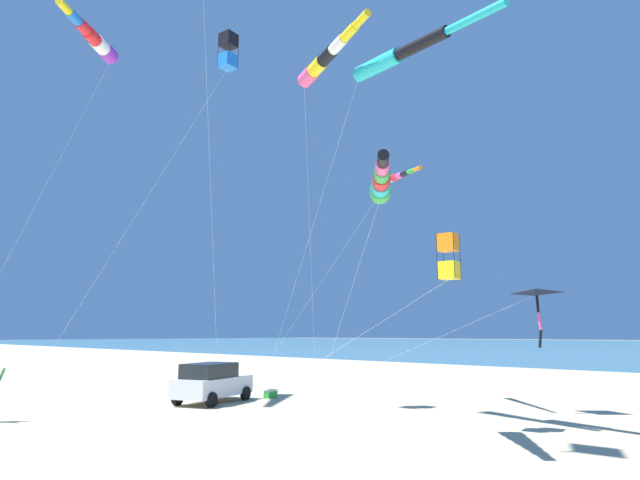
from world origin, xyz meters
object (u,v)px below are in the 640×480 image
(kite_windsock_black_fish_shape, at_px, (400,54))
(kite_windsock_orange_high_right, at_px, (324,60))
(kite_windsock_small_distant, at_px, (398,176))
(kite_box_purple_drifting, at_px, (228,52))
(cooler_box, at_px, (271,394))
(kite_windsock_teal_far_right, at_px, (381,182))
(kite_delta_magenta_far_left, at_px, (536,293))
(parked_car, at_px, (212,382))
(kite_box_red_high_left, at_px, (448,257))
(kite_windsock_green_low_center, at_px, (94,39))

(kite_windsock_black_fish_shape, bearing_deg, kite_windsock_orange_high_right, 92.52)
(kite_windsock_small_distant, xyz_separation_m, kite_box_purple_drifting, (-7.22, 4.29, 5.42))
(cooler_box, distance_m, kite_windsock_small_distant, 12.68)
(kite_windsock_teal_far_right, bearing_deg, kite_delta_magenta_far_left, -4.08)
(cooler_box, bearing_deg, kite_windsock_small_distant, -70.08)
(parked_car, distance_m, kite_windsock_black_fish_shape, 16.85)
(kite_windsock_small_distant, distance_m, kite_windsock_orange_high_right, 7.09)
(kite_box_red_high_left, bearing_deg, kite_windsock_teal_far_right, 174.18)
(kite_windsock_orange_high_right, bearing_deg, kite_box_red_high_left, -69.14)
(kite_windsock_small_distant, xyz_separation_m, kite_windsock_black_fish_shape, (-5.96, -4.58, 2.34))
(kite_box_red_high_left, bearing_deg, kite_windsock_orange_high_right, 110.86)
(cooler_box, xyz_separation_m, kite_windsock_green_low_center, (-8.06, 5.37, 18.44))
(kite_delta_magenta_far_left, bearing_deg, kite_windsock_teal_far_right, 175.92)
(kite_windsock_green_low_center, relative_size, kite_windsock_teal_far_right, 1.73)
(cooler_box, xyz_separation_m, kite_box_purple_drifting, (-4.84, -2.27, 16.01))
(cooler_box, bearing_deg, kite_box_red_high_left, -99.89)
(kite_windsock_green_low_center, distance_m, kite_delta_magenta_far_left, 25.45)
(kite_box_red_high_left, distance_m, kite_windsock_black_fish_shape, 7.47)
(cooler_box, distance_m, kite_windsock_teal_far_right, 14.88)
(kite_delta_magenta_far_left, distance_m, kite_windsock_teal_far_right, 10.00)
(kite_delta_magenta_far_left, bearing_deg, cooler_box, 108.87)
(parked_car, xyz_separation_m, kite_windsock_green_low_center, (-4.83, 4.88, 17.70))
(kite_windsock_green_low_center, height_order, kite_windsock_black_fish_shape, kite_windsock_green_low_center)
(cooler_box, xyz_separation_m, kite_windsock_orange_high_right, (-3.74, -7.49, 14.05))
(kite_windsock_orange_high_right, relative_size, kite_windsock_teal_far_right, 1.33)
(kite_windsock_green_low_center, distance_m, kite_windsock_black_fish_shape, 17.97)
(kite_windsock_green_low_center, bearing_deg, kite_box_purple_drifting, -67.15)
(kite_box_purple_drifting, distance_m, kite_windsock_teal_far_right, 12.44)
(kite_windsock_orange_high_right, height_order, kite_box_purple_drifting, kite_box_purple_drifting)
(cooler_box, relative_size, kite_windsock_teal_far_right, 0.06)
(kite_windsock_orange_high_right, bearing_deg, cooler_box, 63.47)
(kite_windsock_green_low_center, xyz_separation_m, kite_box_purple_drifting, (3.22, -7.64, -2.42))
(parked_car, xyz_separation_m, kite_windsock_black_fish_shape, (-0.35, -11.63, 12.19))
(parked_car, bearing_deg, kite_windsock_teal_far_right, -99.88)
(kite_windsock_orange_high_right, distance_m, kite_delta_magenta_far_left, 13.14)
(kite_box_red_high_left, bearing_deg, kite_windsock_green_low_center, 109.16)
(kite_windsock_green_low_center, height_order, kite_delta_magenta_far_left, kite_windsock_green_low_center)
(cooler_box, height_order, kite_delta_magenta_far_left, kite_delta_magenta_far_left)
(kite_windsock_black_fish_shape, distance_m, kite_box_purple_drifting, 9.47)
(parked_car, height_order, kite_windsock_teal_far_right, kite_windsock_teal_far_right)
(kite_windsock_black_fish_shape, relative_size, kite_box_purple_drifting, 0.92)
(parked_car, height_order, cooler_box, parked_car)
(parked_car, xyz_separation_m, kite_box_red_high_left, (1.16, -12.36, 4.91))
(parked_car, height_order, kite_windsock_black_fish_shape, kite_windsock_black_fish_shape)
(kite_windsock_small_distant, xyz_separation_m, kite_windsock_green_low_center, (-10.43, 11.93, 7.85))
(cooler_box, xyz_separation_m, kite_windsock_teal_far_right, (-5.33, -11.54, 7.74))
(kite_windsock_small_distant, height_order, kite_delta_magenta_far_left, kite_windsock_small_distant)
(cooler_box, relative_size, kite_windsock_small_distant, 0.05)
(parked_car, height_order, kite_windsock_orange_high_right, kite_windsock_orange_high_right)
(kite_delta_magenta_far_left, height_order, kite_windsock_teal_far_right, kite_windsock_teal_far_right)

